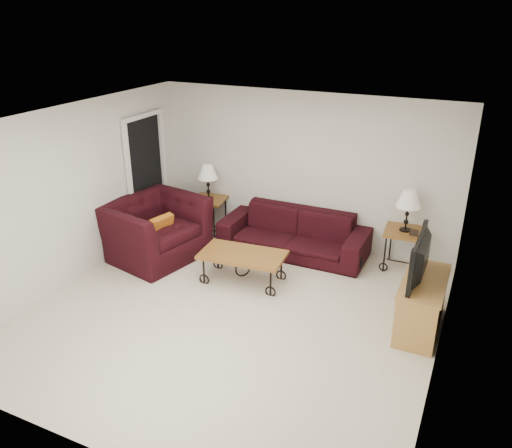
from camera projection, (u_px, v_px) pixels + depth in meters
The scene contains 20 objects.
ground at pixel (233, 314), 6.65m from camera, with size 5.00×5.00×0.00m, color silver.
wall_back at pixel (303, 170), 8.24m from camera, with size 5.00×0.02×2.50m, color silver.
wall_front at pixel (87, 338), 4.08m from camera, with size 5.00×0.02×2.50m, color silver.
wall_left at pixel (73, 196), 7.13m from camera, with size 0.02×5.00×2.50m, color silver.
wall_right at pixel (450, 267), 5.19m from camera, with size 0.02×5.00×2.50m, color silver.
ceiling at pixel (229, 122), 5.67m from camera, with size 5.00×5.00×0.00m, color white.
doorway at pixel (147, 178), 8.59m from camera, with size 0.08×0.94×2.04m, color black.
sofa at pixel (294, 233), 8.18m from camera, with size 2.35×0.92×0.69m, color black.
side_table_left at pixel (209, 215), 8.99m from camera, with size 0.56×0.56×0.61m, color brown.
side_table_right at pixel (403, 249), 7.69m from camera, with size 0.58×0.58×0.63m, color brown.
lamp_left at pixel (208, 182), 8.75m from camera, with size 0.34×0.34×0.61m, color black, non-canonical shape.
lamp_right at pixel (407, 211), 7.44m from camera, with size 0.36×0.36×0.63m, color black, non-canonical shape.
photo_frame_left at pixel (197, 197), 8.78m from camera, with size 0.12×0.02×0.10m, color black.
photo_frame_right at pixel (414, 233), 7.36m from camera, with size 0.13×0.02×0.10m, color black.
coffee_table at pixel (243, 267), 7.36m from camera, with size 1.20×0.65×0.45m, color brown.
armchair at pixel (155, 229), 8.01m from camera, with size 1.42×1.24×0.93m, color black.
throw_pillow at pixel (161, 229), 7.89m from camera, with size 0.42×0.11×0.42m, color #BF6418.
tv_stand at pixel (421, 304), 6.24m from camera, with size 0.47×1.12×0.67m, color #B57743.
television at pixel (426, 258), 6.00m from camera, with size 1.00×0.13×0.58m, color black.
backpack at pixel (356, 255), 7.68m from camera, with size 0.37×0.28×0.48m, color black.
Camera 1 is at (2.66, -5.00, 3.69)m, focal length 35.90 mm.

